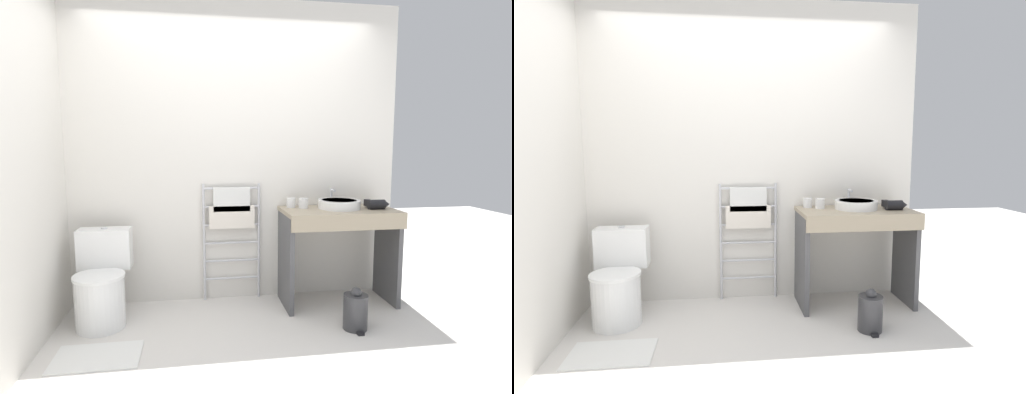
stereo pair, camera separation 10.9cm
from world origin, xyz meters
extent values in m
plane|color=silver|center=(0.00, 0.00, 0.00)|extent=(12.00, 12.00, 0.00)
cube|color=silver|center=(0.00, 1.34, 1.33)|extent=(3.06, 0.12, 2.65)
cube|color=silver|center=(-1.47, 0.64, 1.33)|extent=(0.12, 1.91, 2.65)
cylinder|color=white|center=(-1.07, 0.81, 0.20)|extent=(0.37, 0.37, 0.40)
cylinder|color=white|center=(-1.07, 0.81, 0.41)|extent=(0.38, 0.38, 0.02)
cube|color=white|center=(-1.07, 1.06, 0.56)|extent=(0.42, 0.19, 0.33)
cylinder|color=silver|center=(-1.07, 1.06, 0.73)|extent=(0.05, 0.05, 0.01)
cylinder|color=silver|center=(-0.26, 1.24, 0.53)|extent=(0.02, 0.02, 1.06)
cylinder|color=silver|center=(0.24, 1.24, 0.53)|extent=(0.02, 0.02, 1.06)
cylinder|color=silver|center=(-0.01, 1.24, 0.19)|extent=(0.50, 0.02, 0.02)
cylinder|color=silver|center=(-0.01, 1.24, 0.36)|extent=(0.50, 0.02, 0.02)
cylinder|color=silver|center=(-0.01, 1.24, 0.52)|extent=(0.50, 0.02, 0.02)
cylinder|color=silver|center=(-0.01, 1.24, 0.69)|extent=(0.50, 0.02, 0.02)
cylinder|color=silver|center=(-0.01, 1.24, 0.85)|extent=(0.50, 0.02, 0.02)
cylinder|color=silver|center=(-0.01, 1.24, 1.02)|extent=(0.50, 0.02, 0.02)
cube|color=silver|center=(-0.01, 1.22, 0.92)|extent=(0.33, 0.04, 0.21)
cube|color=silver|center=(-0.01, 1.22, 0.76)|extent=(0.41, 0.04, 0.20)
cube|color=gray|center=(0.90, 0.99, 0.83)|extent=(0.98, 0.55, 0.03)
cube|color=gray|center=(0.90, 0.73, 0.76)|extent=(0.98, 0.02, 0.10)
cube|color=#4C4C4F|center=(0.43, 0.99, 0.41)|extent=(0.04, 0.46, 0.81)
cube|color=#4C4C4F|center=(1.37, 0.99, 0.41)|extent=(0.04, 0.46, 0.81)
cylinder|color=white|center=(0.92, 1.03, 0.89)|extent=(0.37, 0.37, 0.08)
cylinder|color=silver|center=(0.92, 1.03, 0.92)|extent=(0.30, 0.30, 0.01)
cylinder|color=silver|center=(0.92, 1.24, 0.92)|extent=(0.02, 0.02, 0.15)
cylinder|color=silver|center=(0.92, 1.19, 0.99)|extent=(0.02, 0.09, 0.02)
cylinder|color=white|center=(0.51, 1.16, 0.89)|extent=(0.08, 0.08, 0.08)
cylinder|color=white|center=(0.61, 1.10, 0.89)|extent=(0.08, 0.08, 0.09)
cylinder|color=black|center=(1.22, 0.94, 0.89)|extent=(0.14, 0.08, 0.08)
cone|color=black|center=(1.32, 0.94, 0.89)|extent=(0.05, 0.07, 0.07)
cube|color=black|center=(1.19, 1.03, 0.89)|extent=(0.05, 0.10, 0.06)
cylinder|color=#333335|center=(0.86, 0.47, 0.14)|extent=(0.18, 0.18, 0.27)
sphere|color=#333335|center=(0.86, 0.47, 0.29)|extent=(0.08, 0.08, 0.08)
cube|color=black|center=(0.86, 0.37, 0.01)|extent=(0.05, 0.04, 0.02)
cube|color=silver|center=(-1.00, 0.34, 0.01)|extent=(0.56, 0.36, 0.01)
camera|label=1|loc=(-0.35, -2.28, 1.39)|focal=28.00mm
camera|label=2|loc=(-0.24, -2.30, 1.39)|focal=28.00mm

